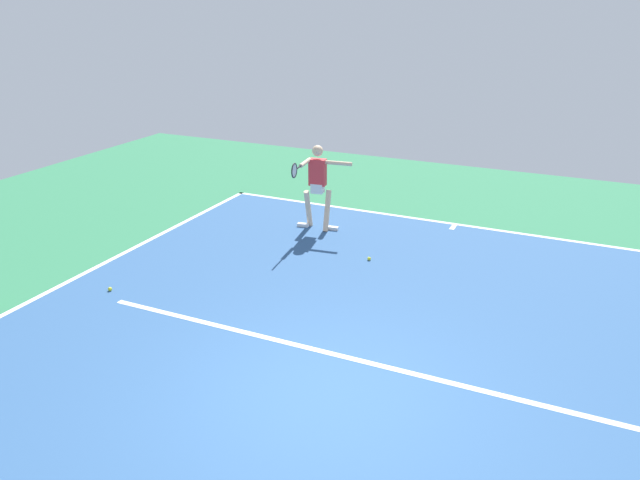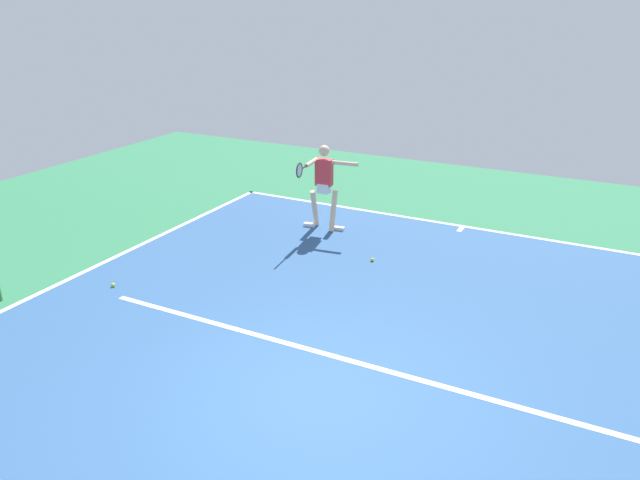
{
  "view_description": "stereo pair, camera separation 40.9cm",
  "coord_description": "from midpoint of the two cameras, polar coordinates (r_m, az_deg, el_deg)",
  "views": [
    {
      "loc": [
        -2.58,
        5.72,
        4.55
      ],
      "look_at": [
        1.28,
        -2.66,
        0.9
      ],
      "focal_mm": 34.9,
      "sensor_mm": 36.0,
      "label": 1
    },
    {
      "loc": [
        -2.95,
        5.54,
        4.55
      ],
      "look_at": [
        1.28,
        -2.66,
        0.9
      ],
      "focal_mm": 34.9,
      "sensor_mm": 36.0,
      "label": 2
    }
  ],
  "objects": [
    {
      "name": "ground_plane",
      "position": [
        7.75,
        -1.19,
        -14.38
      ],
      "size": [
        23.42,
        23.42,
        0.0
      ],
      "primitive_type": "plane",
      "color": "#2D754C"
    },
    {
      "name": "court_surface",
      "position": [
        7.75,
        -1.19,
        -14.37
      ],
      "size": [
        10.74,
        13.65,
        0.0
      ],
      "primitive_type": "cube",
      "color": "#2D5484",
      "rests_on": "ground_plane"
    },
    {
      "name": "court_line_baseline_near",
      "position": [
        13.49,
        11.46,
        1.43
      ],
      "size": [
        10.74,
        0.1,
        0.01
      ],
      "primitive_type": "cube",
      "color": "white",
      "rests_on": "ground_plane"
    },
    {
      "name": "court_line_sideline_right",
      "position": [
        10.85,
        -27.53,
        -5.83
      ],
      "size": [
        0.1,
        13.65,
        0.01
      ],
      "primitive_type": "cube",
      "color": "white",
      "rests_on": "ground_plane"
    },
    {
      "name": "court_line_service",
      "position": [
        8.47,
        1.72,
        -10.87
      ],
      "size": [
        8.06,
        0.1,
        0.01
      ],
      "primitive_type": "cube",
      "color": "white",
      "rests_on": "ground_plane"
    },
    {
      "name": "court_line_centre_mark",
      "position": [
        13.31,
        11.25,
        1.17
      ],
      "size": [
        0.1,
        0.3,
        0.01
      ],
      "primitive_type": "cube",
      "color": "white",
      "rests_on": "ground_plane"
    },
    {
      "name": "tennis_player",
      "position": [
        12.65,
        -1.18,
        5.36
      ],
      "size": [
        1.16,
        1.26,
        1.78
      ],
      "rotation": [
        0.0,
        0.0,
        0.12
      ],
      "color": "beige",
      "rests_on": "ground_plane"
    },
    {
      "name": "tennis_ball_near_player",
      "position": [
        11.44,
        3.51,
        -1.73
      ],
      "size": [
        0.07,
        0.07,
        0.07
      ],
      "primitive_type": "sphere",
      "color": "yellow",
      "rests_on": "ground_plane"
    },
    {
      "name": "tennis_ball_by_baseline",
      "position": [
        10.9,
        -19.73,
        -4.27
      ],
      "size": [
        0.07,
        0.07,
        0.07
      ],
      "primitive_type": "sphere",
      "color": "yellow",
      "rests_on": "ground_plane"
    }
  ]
}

